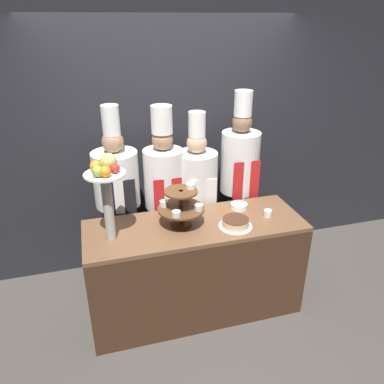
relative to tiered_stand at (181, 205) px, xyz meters
The scene contains 12 objects.
ground_plane 1.14m from the tiered_stand, 72.01° to the right, with size 14.00×14.00×0.00m, color #47423D.
wall_back 0.99m from the tiered_stand, 83.16° to the left, with size 10.00×0.06×2.80m.
buffet_counter 0.64m from the tiered_stand, 10.26° to the right, with size 1.84×0.65×0.90m.
tiered_stand is the anchor object (origin of this frame).
fruit_pedestal 0.64m from the tiered_stand, behind, with size 0.31×0.31×0.68m.
cake_round 0.47m from the tiered_stand, 19.95° to the right, with size 0.28×0.28×0.07m.
cup_white 0.77m from the tiered_stand, ahead, with size 0.07×0.07×0.06m.
serving_bowl_far 0.61m from the tiered_stand, 14.09° to the left, with size 0.15×0.15×0.15m.
chef_left 0.73m from the tiered_stand, 130.54° to the left, with size 0.41×0.41×1.81m.
chef_center_left 0.56m from the tiered_stand, 93.27° to the left, with size 0.37×0.37×1.78m.
chef_center_right 0.64m from the tiered_stand, 61.98° to the left, with size 0.40×0.40×1.70m.
chef_right 0.91m from the tiered_stand, 36.76° to the left, with size 0.37×0.37×1.87m.
Camera 1 is at (-0.77, -2.28, 2.47)m, focal length 35.00 mm.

